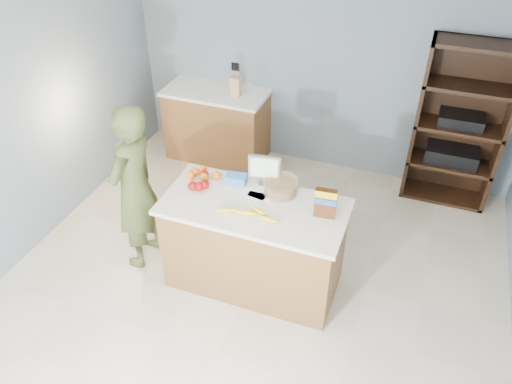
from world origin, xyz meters
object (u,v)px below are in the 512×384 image
(cereal_box, at_px, (326,201))
(shelving_unit, at_px, (459,127))
(person, at_px, (135,189))
(tv, at_px, (264,168))
(counter_peninsula, at_px, (254,248))

(cereal_box, bearing_deg, shelving_unit, 64.05)
(person, xyz_separation_m, cereal_box, (1.70, 0.12, 0.23))
(shelving_unit, height_order, tv, shelving_unit)
(tv, xyz_separation_m, cereal_box, (0.61, -0.26, -0.01))
(shelving_unit, distance_m, cereal_box, 2.22)
(person, relative_size, cereal_box, 6.32)
(tv, bearing_deg, person, -160.82)
(counter_peninsula, bearing_deg, person, -176.98)
(counter_peninsula, xyz_separation_m, person, (-1.12, -0.06, 0.41))
(counter_peninsula, distance_m, tv, 0.72)
(tv, bearing_deg, counter_peninsula, -85.80)
(shelving_unit, bearing_deg, person, -141.70)
(person, distance_m, tv, 1.18)
(person, bearing_deg, cereal_box, 95.82)
(person, height_order, cereal_box, person)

